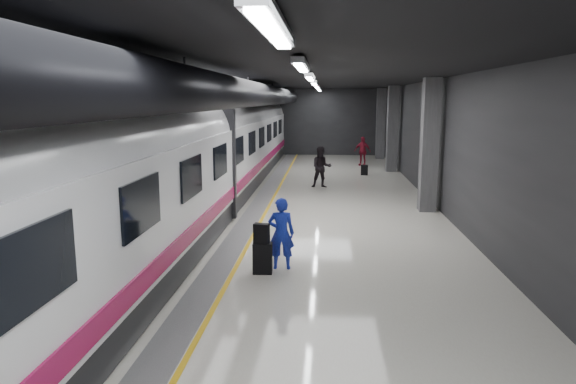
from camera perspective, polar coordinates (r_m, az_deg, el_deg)
name	(u,v)px	position (r m, az deg, el deg)	size (l,w,h in m)	color
ground	(291,222)	(16.10, 0.33, -3.34)	(40.00, 40.00, 0.00)	silver
platform_hall	(284,107)	(16.63, -0.43, 9.40)	(10.02, 40.02, 4.51)	black
train	(187,155)	(16.29, -11.16, 4.02)	(3.05, 38.00, 4.05)	black
traveler_main	(281,233)	(11.55, -0.76, -4.62)	(0.60, 0.39, 1.64)	#1B31CD
suitcase_main	(263,258)	(11.37, -2.84, -7.35)	(0.42, 0.27, 0.69)	black
shoulder_bag	(262,234)	(11.19, -2.96, -4.63)	(0.33, 0.18, 0.44)	black
traveler_far_a	(321,167)	(22.29, 3.73, 2.77)	(0.87, 0.68, 1.78)	black
traveler_far_b	(362,151)	(30.17, 8.27, 4.52)	(0.98, 0.41, 1.67)	maroon
suitcase_far	(364,170)	(26.33, 8.49, 2.43)	(0.35, 0.23, 0.52)	black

